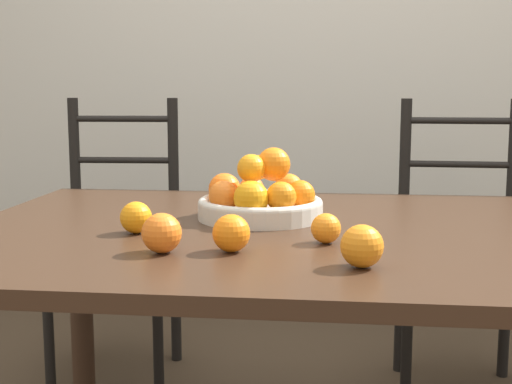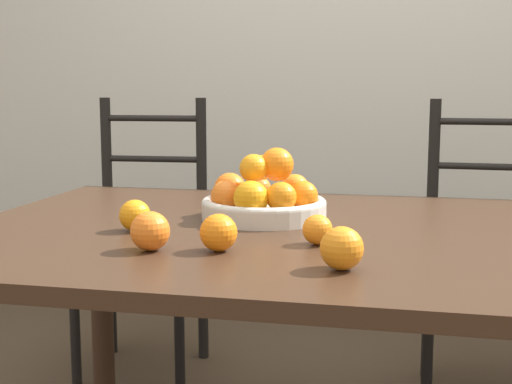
{
  "view_description": "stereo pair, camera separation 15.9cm",
  "coord_description": "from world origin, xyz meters",
  "px_view_note": "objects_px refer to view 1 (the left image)",
  "views": [
    {
      "loc": [
        0.06,
        -1.6,
        1.07
      ],
      "look_at": [
        -0.13,
        0.02,
        0.83
      ],
      "focal_mm": 50.0,
      "sensor_mm": 36.0,
      "label": 1
    },
    {
      "loc": [
        0.21,
        -1.57,
        1.07
      ],
      "look_at": [
        -0.13,
        0.02,
        0.83
      ],
      "focal_mm": 50.0,
      "sensor_mm": 36.0,
      "label": 2
    }
  ],
  "objects_px": {
    "orange_loose_4": "(136,218)",
    "chair_right": "(460,256)",
    "chair_left": "(117,247)",
    "orange_loose_3": "(362,246)",
    "orange_loose_2": "(162,233)",
    "orange_loose_0": "(231,233)",
    "orange_loose_1": "(326,228)",
    "fruit_bowl": "(260,199)"
  },
  "relations": [
    {
      "from": "orange_loose_1",
      "to": "orange_loose_2",
      "type": "height_order",
      "value": "orange_loose_2"
    },
    {
      "from": "orange_loose_1",
      "to": "orange_loose_2",
      "type": "bearing_deg",
      "value": -158.65
    },
    {
      "from": "orange_loose_4",
      "to": "chair_right",
      "type": "height_order",
      "value": "chair_right"
    },
    {
      "from": "fruit_bowl",
      "to": "orange_loose_2",
      "type": "distance_m",
      "value": 0.4
    },
    {
      "from": "orange_loose_1",
      "to": "orange_loose_4",
      "type": "distance_m",
      "value": 0.42
    },
    {
      "from": "orange_loose_0",
      "to": "chair_right",
      "type": "height_order",
      "value": "chair_right"
    },
    {
      "from": "fruit_bowl",
      "to": "orange_loose_2",
      "type": "xyz_separation_m",
      "value": [
        -0.15,
        -0.38,
        -0.01
      ]
    },
    {
      "from": "fruit_bowl",
      "to": "chair_left",
      "type": "relative_size",
      "value": 0.3
    },
    {
      "from": "orange_loose_4",
      "to": "chair_right",
      "type": "distance_m",
      "value": 1.35
    },
    {
      "from": "orange_loose_3",
      "to": "orange_loose_4",
      "type": "bearing_deg",
      "value": 153.38
    },
    {
      "from": "orange_loose_3",
      "to": "chair_left",
      "type": "distance_m",
      "value": 1.52
    },
    {
      "from": "orange_loose_4",
      "to": "orange_loose_0",
      "type": "bearing_deg",
      "value": -32.65
    },
    {
      "from": "orange_loose_2",
      "to": "orange_loose_0",
      "type": "bearing_deg",
      "value": 10.3
    },
    {
      "from": "orange_loose_2",
      "to": "orange_loose_4",
      "type": "height_order",
      "value": "orange_loose_2"
    },
    {
      "from": "chair_right",
      "to": "orange_loose_2",
      "type": "bearing_deg",
      "value": -122.11
    },
    {
      "from": "orange_loose_1",
      "to": "orange_loose_3",
      "type": "bearing_deg",
      "value": -70.53
    },
    {
      "from": "orange_loose_1",
      "to": "chair_left",
      "type": "distance_m",
      "value": 1.33
    },
    {
      "from": "orange_loose_0",
      "to": "orange_loose_2",
      "type": "bearing_deg",
      "value": -169.7
    },
    {
      "from": "fruit_bowl",
      "to": "orange_loose_4",
      "type": "distance_m",
      "value": 0.32
    },
    {
      "from": "orange_loose_1",
      "to": "orange_loose_3",
      "type": "xyz_separation_m",
      "value": [
        0.07,
        -0.19,
        0.01
      ]
    },
    {
      "from": "orange_loose_3",
      "to": "chair_right",
      "type": "distance_m",
      "value": 1.32
    },
    {
      "from": "chair_left",
      "to": "orange_loose_3",
      "type": "bearing_deg",
      "value": -58.71
    },
    {
      "from": "orange_loose_3",
      "to": "chair_right",
      "type": "height_order",
      "value": "chair_right"
    },
    {
      "from": "orange_loose_1",
      "to": "orange_loose_3",
      "type": "relative_size",
      "value": 0.8
    },
    {
      "from": "orange_loose_4",
      "to": "chair_left",
      "type": "xyz_separation_m",
      "value": [
        -0.36,
        0.98,
        -0.3
      ]
    },
    {
      "from": "orange_loose_1",
      "to": "fruit_bowl",
      "type": "bearing_deg",
      "value": 123.17
    },
    {
      "from": "fruit_bowl",
      "to": "orange_loose_2",
      "type": "height_order",
      "value": "fruit_bowl"
    },
    {
      "from": "orange_loose_3",
      "to": "chair_left",
      "type": "height_order",
      "value": "chair_left"
    },
    {
      "from": "orange_loose_0",
      "to": "fruit_bowl",
      "type": "bearing_deg",
      "value": 87.11
    },
    {
      "from": "orange_loose_4",
      "to": "chair_right",
      "type": "bearing_deg",
      "value": 48.58
    },
    {
      "from": "orange_loose_0",
      "to": "orange_loose_1",
      "type": "distance_m",
      "value": 0.21
    },
    {
      "from": "fruit_bowl",
      "to": "orange_loose_2",
      "type": "bearing_deg",
      "value": -111.88
    },
    {
      "from": "orange_loose_2",
      "to": "chair_left",
      "type": "distance_m",
      "value": 1.28
    },
    {
      "from": "orange_loose_2",
      "to": "chair_left",
      "type": "xyz_separation_m",
      "value": [
        -0.47,
        1.16,
        -0.31
      ]
    },
    {
      "from": "orange_loose_3",
      "to": "orange_loose_4",
      "type": "xyz_separation_m",
      "value": [
        -0.49,
        0.24,
        -0.0
      ]
    },
    {
      "from": "orange_loose_2",
      "to": "orange_loose_3",
      "type": "relative_size",
      "value": 1.01
    },
    {
      "from": "orange_loose_2",
      "to": "chair_right",
      "type": "relative_size",
      "value": 0.08
    },
    {
      "from": "orange_loose_1",
      "to": "orange_loose_2",
      "type": "xyz_separation_m",
      "value": [
        -0.32,
        -0.12,
        0.01
      ]
    },
    {
      "from": "orange_loose_0",
      "to": "orange_loose_2",
      "type": "relative_size",
      "value": 0.95
    },
    {
      "from": "chair_right",
      "to": "orange_loose_1",
      "type": "bearing_deg",
      "value": -112.14
    },
    {
      "from": "chair_left",
      "to": "chair_right",
      "type": "distance_m",
      "value": 1.23
    },
    {
      "from": "orange_loose_0",
      "to": "orange_loose_4",
      "type": "relative_size",
      "value": 1.06
    }
  ]
}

